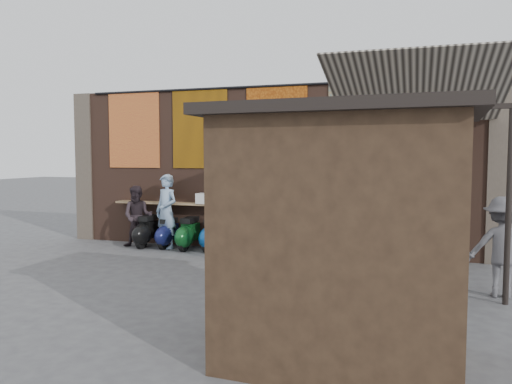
# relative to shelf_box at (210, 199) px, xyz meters

# --- Properties ---
(ground) EXTENTS (70.00, 70.00, 0.00)m
(ground) POSITION_rel_shelf_box_xyz_m (1.36, -2.30, -1.25)
(ground) COLOR #474749
(ground) RESTS_ON ground
(brick_wall) EXTENTS (10.00, 0.40, 4.00)m
(brick_wall) POSITION_rel_shelf_box_xyz_m (1.36, 0.40, 0.75)
(brick_wall) COLOR brown
(brick_wall) RESTS_ON ground
(pier_left) EXTENTS (0.50, 0.50, 4.00)m
(pier_left) POSITION_rel_shelf_box_xyz_m (-3.84, 0.40, 0.75)
(pier_left) COLOR #4C4238
(pier_left) RESTS_ON ground
(pier_right) EXTENTS (0.50, 0.50, 4.00)m
(pier_right) POSITION_rel_shelf_box_xyz_m (6.56, 0.40, 0.75)
(pier_right) COLOR #4C4238
(pier_right) RESTS_ON ground
(eating_counter) EXTENTS (8.00, 0.32, 0.05)m
(eating_counter) POSITION_rel_shelf_box_xyz_m (1.36, 0.03, -0.15)
(eating_counter) COLOR #9E7A51
(eating_counter) RESTS_ON brick_wall
(shelf_box) EXTENTS (0.64, 0.31, 0.26)m
(shelf_box) POSITION_rel_shelf_box_xyz_m (0.00, 0.00, 0.00)
(shelf_box) COLOR white
(shelf_box) RESTS_ON eating_counter
(tapestry_redgold) EXTENTS (1.50, 0.02, 2.00)m
(tapestry_redgold) POSITION_rel_shelf_box_xyz_m (-2.24, 0.18, 1.75)
(tapestry_redgold) COLOR maroon
(tapestry_redgold) RESTS_ON brick_wall
(tapestry_sun) EXTENTS (1.50, 0.02, 2.00)m
(tapestry_sun) POSITION_rel_shelf_box_xyz_m (-0.34, 0.18, 1.75)
(tapestry_sun) COLOR orange
(tapestry_sun) RESTS_ON brick_wall
(tapestry_orange) EXTENTS (1.50, 0.02, 2.00)m
(tapestry_orange) POSITION_rel_shelf_box_xyz_m (1.66, 0.18, 1.75)
(tapestry_orange) COLOR #BB6017
(tapestry_orange) RESTS_ON brick_wall
(tapestry_multi) EXTENTS (1.50, 0.02, 2.00)m
(tapestry_multi) POSITION_rel_shelf_box_xyz_m (3.66, 0.18, 1.75)
(tapestry_multi) COLOR #246087
(tapestry_multi) RESTS_ON brick_wall
(hang_rail) EXTENTS (9.50, 0.06, 0.06)m
(hang_rail) POSITION_rel_shelf_box_xyz_m (1.36, 0.17, 2.73)
(hang_rail) COLOR black
(hang_rail) RESTS_ON brick_wall
(scooter_stool_0) EXTENTS (0.38, 0.84, 0.80)m
(scooter_stool_0) POSITION_rel_shelf_box_xyz_m (-1.61, -0.32, -0.85)
(scooter_stool_0) COLOR black
(scooter_stool_0) RESTS_ON ground
(scooter_stool_1) EXTENTS (0.35, 0.78, 0.74)m
(scooter_stool_1) POSITION_rel_shelf_box_xyz_m (-1.04, -0.26, -0.88)
(scooter_stool_1) COLOR #131748
(scooter_stool_1) RESTS_ON ground
(scooter_stool_2) EXTENTS (0.38, 0.84, 0.79)m
(scooter_stool_2) POSITION_rel_shelf_box_xyz_m (-0.43, -0.34, -0.86)
(scooter_stool_2) COLOR #0E471B
(scooter_stool_2) RESTS_ON ground
(scooter_stool_3) EXTENTS (0.37, 0.83, 0.79)m
(scooter_stool_3) POSITION_rel_shelf_box_xyz_m (0.17, -0.28, -0.86)
(scooter_stool_3) COLOR navy
(scooter_stool_3) RESTS_ON ground
(scooter_stool_4) EXTENTS (0.32, 0.71, 0.68)m
(scooter_stool_4) POSITION_rel_shelf_box_xyz_m (0.73, -0.35, -0.91)
(scooter_stool_4) COLOR #0D611A
(scooter_stool_4) RESTS_ON ground
(scooter_stool_5) EXTENTS (0.37, 0.82, 0.78)m
(scooter_stool_5) POSITION_rel_shelf_box_xyz_m (1.38, -0.31, -0.86)
(scooter_stool_5) COLOR #1C705B
(scooter_stool_5) RESTS_ON ground
(scooter_stool_6) EXTENTS (0.40, 0.88, 0.84)m
(scooter_stool_6) POSITION_rel_shelf_box_xyz_m (1.89, -0.26, -0.83)
(scooter_stool_6) COLOR navy
(scooter_stool_6) RESTS_ON ground
(scooter_stool_7) EXTENTS (0.32, 0.72, 0.68)m
(scooter_stool_7) POSITION_rel_shelf_box_xyz_m (2.48, -0.26, -0.91)
(scooter_stool_7) COLOR black
(scooter_stool_7) RESTS_ON ground
(scooter_stool_8) EXTENTS (0.34, 0.75, 0.71)m
(scooter_stool_8) POSITION_rel_shelf_box_xyz_m (3.06, -0.30, -0.90)
(scooter_stool_8) COLOR #A9170D
(scooter_stool_8) RESTS_ON ground
(diner_left) EXTENTS (0.80, 0.67, 1.85)m
(diner_left) POSITION_rel_shelf_box_xyz_m (-1.05, -0.30, -0.33)
(diner_left) COLOR #94B4D8
(diner_left) RESTS_ON ground
(diner_right) EXTENTS (0.89, 0.78, 1.56)m
(diner_right) POSITION_rel_shelf_box_xyz_m (-1.81, -0.40, -0.47)
(diner_right) COLOR #2C2227
(diner_right) RESTS_ON ground
(shopper_navy) EXTENTS (1.01, 0.63, 1.60)m
(shopper_navy) POSITION_rel_shelf_box_xyz_m (3.89, -2.60, -0.45)
(shopper_navy) COLOR #1A1530
(shopper_navy) RESTS_ON ground
(shopper_grey) EXTENTS (1.10, 0.67, 1.66)m
(shopper_grey) POSITION_rel_shelf_box_xyz_m (6.26, -2.45, -0.42)
(shopper_grey) COLOR slate
(shopper_grey) RESTS_ON ground
(shopper_tan) EXTENTS (0.91, 0.75, 1.60)m
(shopper_tan) POSITION_rel_shelf_box_xyz_m (3.85, -1.67, -0.45)
(shopper_tan) COLOR #775D4C
(shopper_tan) RESTS_ON ground
(market_stall) EXTENTS (2.61, 2.01, 2.74)m
(market_stall) POSITION_rel_shelf_box_xyz_m (4.14, -5.80, 0.12)
(market_stall) COLOR black
(market_stall) RESTS_ON ground
(stall_roof) EXTENTS (2.93, 2.31, 0.12)m
(stall_roof) POSITION_rel_shelf_box_xyz_m (4.14, -5.80, 1.54)
(stall_roof) COLOR black
(stall_roof) RESTS_ON market_stall
(stall_sign) EXTENTS (1.20, 0.10, 0.50)m
(stall_sign) POSITION_rel_shelf_box_xyz_m (4.19, -4.83, 0.73)
(stall_sign) COLOR gold
(stall_sign) RESTS_ON market_stall
(stall_shelf) EXTENTS (2.10, 0.20, 0.06)m
(stall_shelf) POSITION_rel_shelf_box_xyz_m (4.19, -4.83, -0.25)
(stall_shelf) COLOR #473321
(stall_shelf) RESTS_ON market_stall
(awning_canvas) EXTENTS (3.20, 3.28, 0.97)m
(awning_canvas) POSITION_rel_shelf_box_xyz_m (4.86, -1.40, 2.30)
(awning_canvas) COLOR beige
(awning_canvas) RESTS_ON brick_wall
(awning_ledger) EXTENTS (3.30, 0.08, 0.12)m
(awning_ledger) POSITION_rel_shelf_box_xyz_m (4.86, 0.19, 2.70)
(awning_ledger) COLOR #33261C
(awning_ledger) RESTS_ON brick_wall
(awning_header) EXTENTS (3.00, 0.08, 0.08)m
(awning_header) POSITION_rel_shelf_box_xyz_m (4.86, -2.90, 1.83)
(awning_header) COLOR black
(awning_header) RESTS_ON awning_post_left
(awning_post_left) EXTENTS (0.09, 0.09, 3.10)m
(awning_post_left) POSITION_rel_shelf_box_xyz_m (3.46, -2.90, 0.30)
(awning_post_left) COLOR black
(awning_post_left) RESTS_ON ground
(awning_post_right) EXTENTS (0.09, 0.09, 3.10)m
(awning_post_right) POSITION_rel_shelf_box_xyz_m (6.26, -2.90, 0.30)
(awning_post_right) COLOR black
(awning_post_right) RESTS_ON ground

